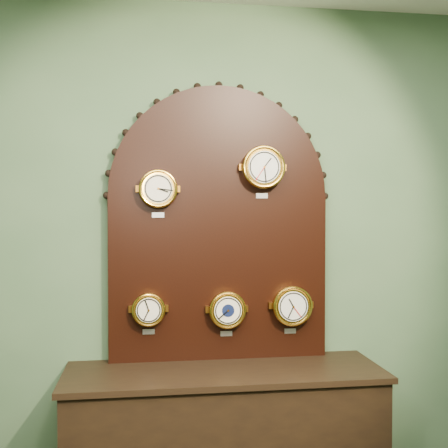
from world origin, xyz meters
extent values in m
plane|color=#4C6C4A|center=(0.00, 2.50, 1.40)|extent=(4.00, 0.00, 4.00)
cube|color=black|center=(0.00, 2.45, 1.28)|extent=(1.20, 0.06, 0.90)
cylinder|color=black|center=(0.00, 2.45, 1.73)|extent=(1.20, 0.06, 1.20)
cylinder|color=gold|center=(-0.33, 2.39, 1.76)|extent=(0.19, 0.08, 0.19)
torus|color=gold|center=(-0.33, 2.36, 1.76)|extent=(0.20, 0.02, 0.20)
cylinder|color=white|center=(-0.33, 2.35, 1.76)|extent=(0.15, 0.01, 0.15)
cube|color=#BABAC1|center=(-0.33, 2.42, 1.62)|extent=(0.06, 0.01, 0.03)
cylinder|color=gold|center=(0.23, 2.39, 1.88)|extent=(0.22, 0.08, 0.22)
torus|color=gold|center=(0.23, 2.36, 1.88)|extent=(0.23, 0.02, 0.23)
cylinder|color=silver|center=(0.23, 2.35, 1.88)|extent=(0.17, 0.01, 0.17)
cube|color=#BABAC1|center=(0.23, 2.42, 1.73)|extent=(0.07, 0.01, 0.03)
cylinder|color=gold|center=(-0.39, 2.39, 1.12)|extent=(0.16, 0.08, 0.16)
torus|color=gold|center=(-0.39, 2.36, 1.12)|extent=(0.18, 0.02, 0.18)
cylinder|color=white|center=(-0.39, 2.35, 1.12)|extent=(0.13, 0.01, 0.13)
cube|color=#BABAC1|center=(-0.39, 2.42, 1.00)|extent=(0.06, 0.01, 0.03)
cylinder|color=gold|center=(0.04, 2.39, 1.11)|extent=(0.19, 0.08, 0.19)
torus|color=gold|center=(0.04, 2.36, 1.11)|extent=(0.20, 0.02, 0.20)
cylinder|color=white|center=(0.04, 2.35, 1.11)|extent=(0.15, 0.01, 0.15)
cube|color=#BABAC1|center=(0.04, 2.42, 0.97)|extent=(0.07, 0.01, 0.03)
cylinder|color=#0D163B|center=(0.04, 2.35, 1.11)|extent=(0.07, 0.00, 0.07)
cylinder|color=gold|center=(0.40, 2.39, 1.12)|extent=(0.21, 0.08, 0.21)
torus|color=gold|center=(0.40, 2.36, 1.12)|extent=(0.22, 0.02, 0.22)
cylinder|color=silver|center=(0.40, 2.35, 1.12)|extent=(0.16, 0.01, 0.16)
cube|color=#BABAC1|center=(0.40, 2.42, 0.98)|extent=(0.06, 0.01, 0.03)
camera|label=1|loc=(-0.41, -0.58, 1.66)|focal=44.56mm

